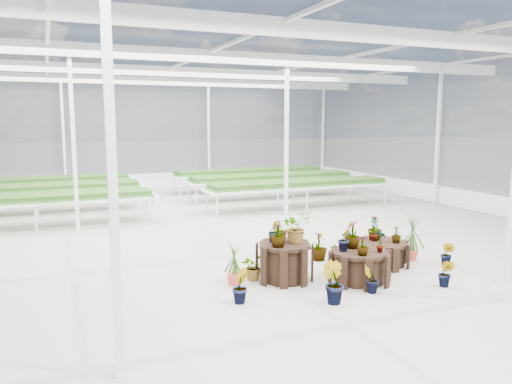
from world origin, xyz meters
name	(u,v)px	position (x,y,z in m)	size (l,w,h in m)	color
ground_plane	(241,258)	(0.00, 0.00, 0.00)	(24.00, 24.00, 0.00)	gray
greenhouse_shell	(241,151)	(0.00, 0.00, 2.25)	(18.00, 24.00, 4.50)	white
steel_frame	(241,151)	(0.00, 0.00, 2.25)	(18.00, 24.00, 4.50)	silver
nursery_benches	(165,193)	(0.00, 7.20, 0.42)	(16.00, 7.00, 0.84)	silver
plinth_tall	(284,262)	(0.21, -1.63, 0.34)	(1.00, 1.00, 0.68)	black
plinth_mid	(359,266)	(1.41, -2.23, 0.28)	(1.08, 1.08, 0.57)	black
plinth_low	(381,253)	(2.41, -1.53, 0.24)	(1.06, 1.06, 0.48)	black
nursery_plants	(329,246)	(1.10, -1.70, 0.56)	(4.83, 2.71, 1.26)	#234113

